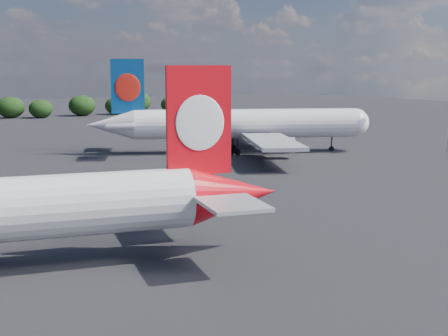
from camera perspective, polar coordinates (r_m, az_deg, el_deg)
china_southern_airliner at (r=121.66m, az=1.18°, el=3.98°), size 52.61×50.74×18.14m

